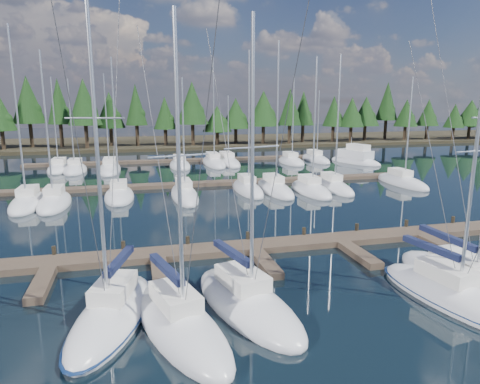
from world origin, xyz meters
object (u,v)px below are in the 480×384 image
object	(u,v)px
main_dock	(255,250)
front_sailboat_4	(451,296)
front_sailboat_2	(180,324)
front_sailboat_1	(112,314)
motor_yacht_right	(355,160)
front_sailboat_3	(246,303)
front_sailboat_5	(467,284)

from	to	relation	value
main_dock	front_sailboat_4	world-z (taller)	front_sailboat_4
front_sailboat_2	front_sailboat_1	bearing A→B (deg)	150.41
front_sailboat_2	motor_yacht_right	distance (m)	53.54
front_sailboat_2	front_sailboat_3	distance (m)	3.43
motor_yacht_right	front_sailboat_2	bearing A→B (deg)	-126.36
front_sailboat_3	front_sailboat_4	bearing A→B (deg)	-9.73
main_dock	front_sailboat_4	bearing A→B (deg)	-49.85
front_sailboat_2	front_sailboat_3	xyz separation A→B (m)	(3.21, 1.22, -0.01)
front_sailboat_4	front_sailboat_1	bearing A→B (deg)	172.71
front_sailboat_2	front_sailboat_3	world-z (taller)	front_sailboat_3
main_dock	front_sailboat_1	world-z (taller)	front_sailboat_1
front_sailboat_4	front_sailboat_5	world-z (taller)	front_sailboat_5
front_sailboat_3	front_sailboat_5	distance (m)	11.41
front_sailboat_3	front_sailboat_5	world-z (taller)	front_sailboat_5
main_dock	front_sailboat_5	size ratio (longest dim) A/B	2.80
front_sailboat_2	front_sailboat_5	size ratio (longest dim) A/B	0.85
front_sailboat_1	front_sailboat_4	xyz separation A→B (m)	(15.62, -2.00, -0.02)
main_dock	front_sailboat_5	world-z (taller)	front_sailboat_5
front_sailboat_1	front_sailboat_2	xyz separation A→B (m)	(2.76, -1.56, -0.02)
front_sailboat_4	front_sailboat_3	bearing A→B (deg)	170.27
front_sailboat_3	front_sailboat_4	xyz separation A→B (m)	(9.66, -1.66, -0.00)
main_dock	front_sailboat_5	distance (m)	11.87
front_sailboat_1	motor_yacht_right	world-z (taller)	front_sailboat_1
front_sailboat_3	motor_yacht_right	xyz separation A→B (m)	(28.54, 41.89, 0.24)
main_dock	front_sailboat_4	size ratio (longest dim) A/B	3.34
front_sailboat_4	motor_yacht_right	bearing A→B (deg)	66.56
front_sailboat_5	motor_yacht_right	bearing A→B (deg)	68.09
front_sailboat_1	front_sailboat_5	bearing A→B (deg)	-3.59
front_sailboat_1	front_sailboat_3	bearing A→B (deg)	-3.28
main_dock	front_sailboat_4	distance (m)	11.30
front_sailboat_1	front_sailboat_2	size ratio (longest dim) A/B	1.18
front_sailboat_4	motor_yacht_right	distance (m)	47.46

